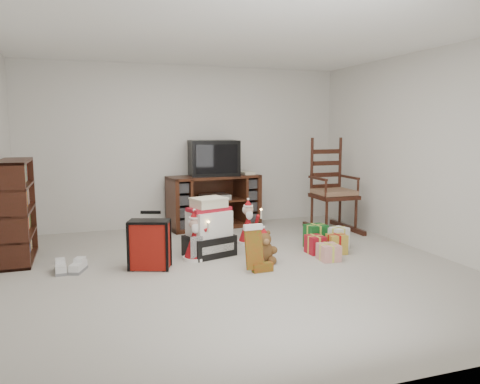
# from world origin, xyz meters

# --- Properties ---
(room) EXTENTS (5.01, 5.01, 2.51)m
(room) POSITION_xyz_m (0.00, 0.00, 1.25)
(room) COLOR beige
(room) RESTS_ON ground
(tv_stand) EXTENTS (1.48, 0.69, 0.81)m
(tv_stand) POSITION_xyz_m (0.36, 2.22, 0.41)
(tv_stand) COLOR #411C12
(tv_stand) RESTS_ON floor
(bookshelf) EXTENTS (0.32, 0.97, 1.18)m
(bookshelf) POSITION_xyz_m (-2.31, 1.19, 0.57)
(bookshelf) COLOR #3A1510
(bookshelf) RESTS_ON floor
(rocking_chair) EXTENTS (0.59, 0.97, 1.45)m
(rocking_chair) POSITION_xyz_m (2.00, 1.47, 0.50)
(rocking_chair) COLOR #3A1510
(rocking_chair) RESTS_ON floor
(gift_pile) EXTENTS (0.65, 0.55, 0.70)m
(gift_pile) POSITION_xyz_m (-0.13, 0.66, 0.31)
(gift_pile) COLOR black
(gift_pile) RESTS_ON floor
(red_suitcase) EXTENTS (0.47, 0.35, 0.64)m
(red_suitcase) POSITION_xyz_m (-0.90, 0.33, 0.28)
(red_suitcase) COLOR maroon
(red_suitcase) RESTS_ON floor
(stocking) EXTENTS (0.25, 0.12, 0.53)m
(stocking) POSITION_xyz_m (0.15, -0.13, 0.26)
(stocking) COLOR #0D7D1B
(stocking) RESTS_ON floor
(teddy_bear) EXTENTS (0.25, 0.22, 0.37)m
(teddy_bear) POSITION_xyz_m (0.38, 0.17, 0.16)
(teddy_bear) COLOR brown
(teddy_bear) RESTS_ON floor
(santa_figurine) EXTENTS (0.29, 0.28, 0.60)m
(santa_figurine) POSITION_xyz_m (0.51, 1.07, 0.23)
(santa_figurine) COLOR #A01116
(santa_figurine) RESTS_ON floor
(mrs_claus_figurine) EXTENTS (0.29, 0.28, 0.60)m
(mrs_claus_figurine) POSITION_xyz_m (-0.34, 0.53, 0.23)
(mrs_claus_figurine) COLOR #A01116
(mrs_claus_figurine) RESTS_ON floor
(sneaker_pair) EXTENTS (0.35, 0.30, 0.10)m
(sneaker_pair) POSITION_xyz_m (-1.74, 0.50, 0.05)
(sneaker_pair) COLOR silver
(sneaker_pair) RESTS_ON floor
(gift_cluster) EXTENTS (0.69, 0.78, 0.24)m
(gift_cluster) POSITION_xyz_m (1.28, 0.32, 0.12)
(gift_cluster) COLOR #A51221
(gift_cluster) RESTS_ON floor
(crt_television) EXTENTS (0.77, 0.59, 0.54)m
(crt_television) POSITION_xyz_m (0.36, 2.24, 1.08)
(crt_television) COLOR black
(crt_television) RESTS_ON tv_stand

